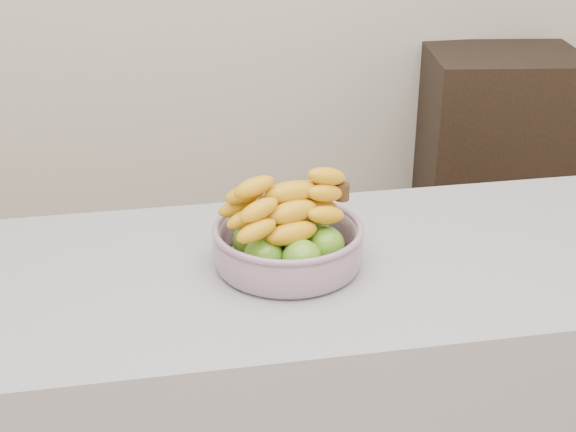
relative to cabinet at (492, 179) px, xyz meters
name	(u,v)px	position (x,y,z in m)	size (l,w,h in m)	color
cabinet	(492,179)	(0.00, 0.00, 0.00)	(0.52, 0.42, 0.94)	black
fruit_bowl	(288,240)	(-1.01, -1.27, 0.48)	(0.28, 0.28, 0.17)	#9EA9BD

